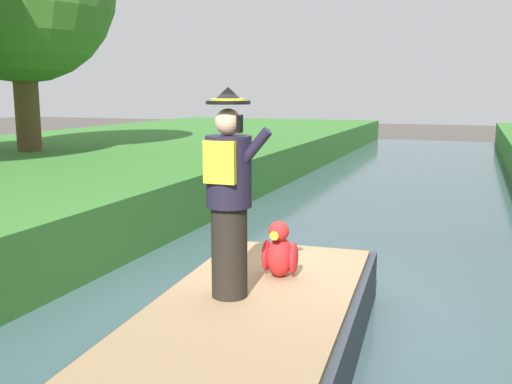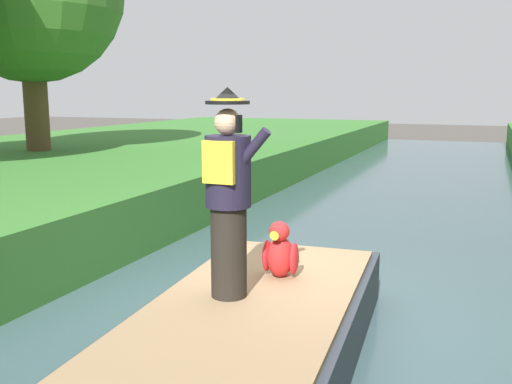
% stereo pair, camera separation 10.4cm
% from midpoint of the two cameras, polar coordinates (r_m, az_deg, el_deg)
% --- Properties ---
extents(ground_plane, '(80.00, 80.00, 0.00)m').
position_cam_midpoint_polar(ground_plane, '(6.42, 2.99, -13.18)').
color(ground_plane, '#4C4742').
extents(canal_water, '(5.53, 48.00, 0.10)m').
position_cam_midpoint_polar(canal_water, '(6.40, 3.00, -12.77)').
color(canal_water, '#3D565B').
rests_on(canal_water, ground).
extents(boat, '(2.08, 4.31, 0.61)m').
position_cam_midpoint_polar(boat, '(5.23, -1.04, -13.96)').
color(boat, '#333842').
rests_on(boat, canal_water).
extents(person_pirate, '(0.61, 0.42, 1.85)m').
position_cam_midpoint_polar(person_pirate, '(5.00, -3.29, -0.27)').
color(person_pirate, black).
rests_on(person_pirate, boat).
extents(parrot_plush, '(0.36, 0.35, 0.57)m').
position_cam_midpoint_polar(parrot_plush, '(5.69, 1.84, -6.04)').
color(parrot_plush, red).
rests_on(parrot_plush, boat).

